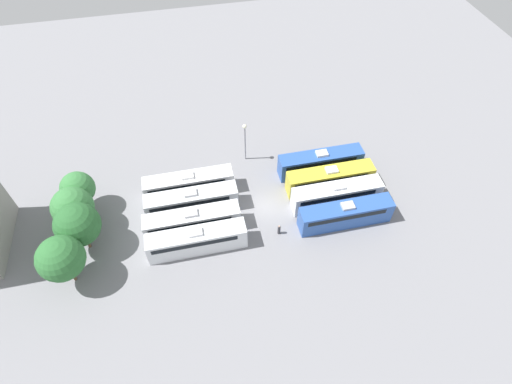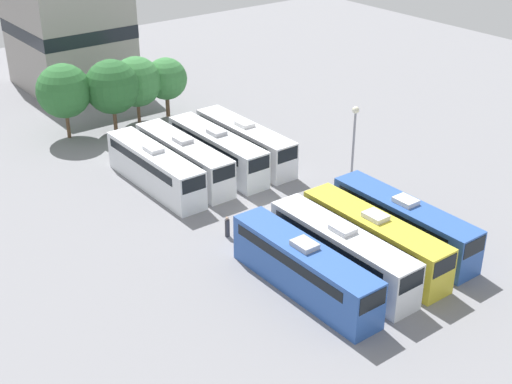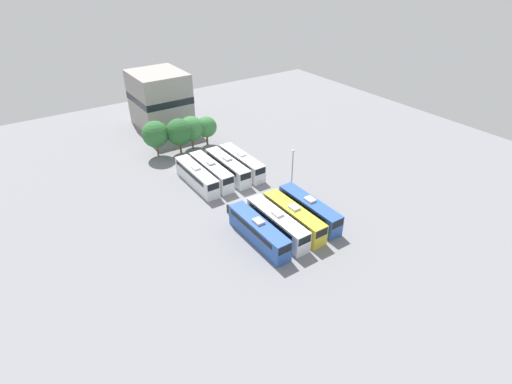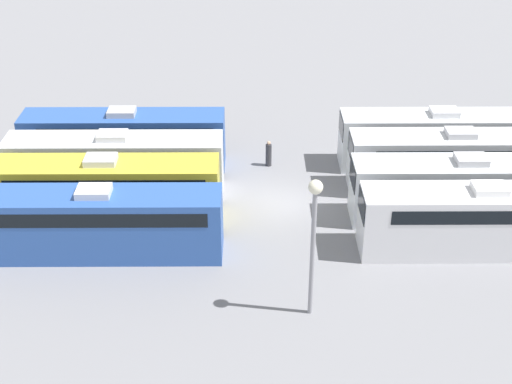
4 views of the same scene
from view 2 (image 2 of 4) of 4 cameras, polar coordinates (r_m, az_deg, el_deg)
ground_plane at (r=55.33m, az=1.10°, el=-1.75°), size 119.62×119.62×0.00m
bus_0 at (r=45.59m, az=3.82°, el=-5.99°), size 2.45×12.00×3.64m
bus_1 at (r=47.51m, az=6.82°, el=-4.65°), size 2.45×12.00×3.64m
bus_2 at (r=49.30m, az=9.37°, el=-3.58°), size 2.45×12.00×3.64m
bus_3 at (r=51.64m, az=11.69°, el=-2.31°), size 2.45×12.00×3.64m
bus_4 at (r=59.34m, az=-8.12°, el=1.98°), size 2.45×12.00×3.64m
bus_5 at (r=60.83m, az=-5.83°, el=2.76°), size 2.45×12.00×3.64m
bus_6 at (r=62.20m, az=-3.15°, el=3.42°), size 2.45×12.00×3.64m
bus_7 at (r=63.86m, az=-0.92°, el=4.10°), size 2.45×12.00×3.64m
worker_person at (r=51.99m, az=-2.31°, el=-2.84°), size 0.36×0.36×1.63m
light_pole at (r=59.63m, az=7.88°, el=4.99°), size 0.60×0.60×6.55m
tree_0 at (r=70.15m, az=-15.13°, el=7.81°), size 5.18×5.18×7.30m
tree_1 at (r=70.57m, az=-11.45°, el=8.25°), size 5.29×5.29×7.27m
tree_2 at (r=72.73m, az=-9.55°, el=8.69°), size 5.03×5.03×6.81m
tree_3 at (r=74.03m, az=-7.20°, el=8.97°), size 4.30×4.30×6.20m
depot_building at (r=85.27m, az=-14.73°, el=12.25°), size 10.95×12.59×12.38m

